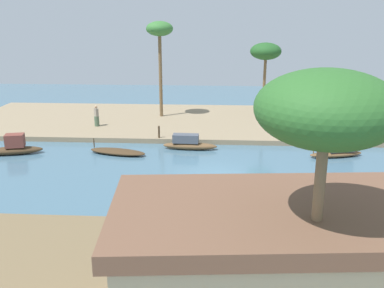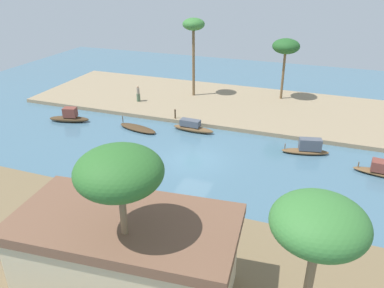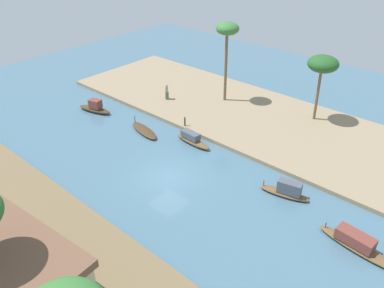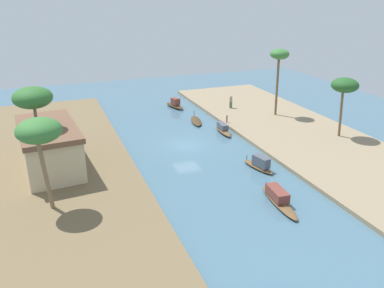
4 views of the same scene
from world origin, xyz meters
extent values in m
plane|color=#476B7F|center=(0.00, 0.00, 0.00)|extent=(67.12, 67.12, 0.00)
cube|color=#937F60|center=(0.00, -12.52, 0.18)|extent=(42.09, 12.58, 0.36)
cube|color=brown|center=(0.00, 12.52, 0.18)|extent=(42.09, 12.58, 0.36)
ellipsoid|color=brown|center=(-7.71, -3.97, 0.18)|extent=(3.66, 1.65, 0.36)
cube|color=#4C515B|center=(-8.00, -4.03, 0.81)|extent=(1.77, 1.06, 0.90)
cylinder|color=brown|center=(-6.19, -3.62, 0.54)|extent=(0.07, 0.07, 0.43)
ellipsoid|color=#47331E|center=(13.44, -3.20, 0.25)|extent=(3.88, 1.85, 0.51)
cube|color=brown|center=(13.26, -3.25, 0.93)|extent=(1.33, 1.07, 0.85)
ellipsoid|color=brown|center=(1.85, -5.02, 0.24)|extent=(3.74, 1.02, 0.48)
cube|color=#4C515B|center=(2.14, -5.04, 0.77)|extent=(1.78, 0.79, 0.57)
ellipsoid|color=#47331E|center=(6.55, -3.62, 0.18)|extent=(4.04, 1.96, 0.35)
cylinder|color=#47331E|center=(8.22, -4.00, 0.64)|extent=(0.07, 0.07, 0.65)
cylinder|color=brown|center=(-11.44, -2.51, 0.51)|extent=(0.07, 0.07, 0.37)
cylinder|color=#4C664C|center=(9.59, -9.68, 0.76)|extent=(0.53, 0.53, 0.81)
cube|color=gray|center=(9.59, -9.68, 1.48)|extent=(0.42, 0.44, 0.64)
sphere|color=tan|center=(9.59, -9.68, 1.91)|extent=(0.22, 0.22, 0.22)
cylinder|color=#4C3823|center=(4.19, -6.54, 0.79)|extent=(0.14, 0.14, 0.87)
cylinder|color=brown|center=(-4.12, -15.61, 2.82)|extent=(0.25, 0.56, 4.94)
ellipsoid|color=#235623|center=(-4.12, -15.61, 5.84)|extent=(2.73, 2.73, 1.50)
cylinder|color=brown|center=(4.93, -13.52, 3.85)|extent=(0.28, 0.41, 6.99)
ellipsoid|color=#387533|center=(4.93, -13.52, 7.79)|extent=(2.25, 2.25, 1.24)
cylinder|color=#7F6647|center=(-2.33, 13.87, 3.28)|extent=(0.25, 0.31, 5.85)
ellipsoid|color=#2D6628|center=(-2.33, 13.87, 6.83)|extent=(3.12, 3.12, 1.72)
ellipsoid|color=#387533|center=(-8.95, 13.58, 6.20)|extent=(3.00, 3.00, 1.65)
cube|color=beige|center=(-1.87, 13.10, 2.07)|extent=(8.83, 5.03, 3.43)
cube|color=brown|center=(-1.87, 13.10, 4.01)|extent=(9.36, 5.33, 0.44)
camera|label=1|loc=(-0.01, 22.99, 8.70)|focal=40.09mm
camera|label=2|loc=(-8.56, 23.58, 13.22)|focal=35.52mm
camera|label=3|loc=(-17.13, 16.64, 17.33)|focal=36.15mm
camera|label=4|loc=(-35.32, 12.80, 14.77)|focal=36.81mm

